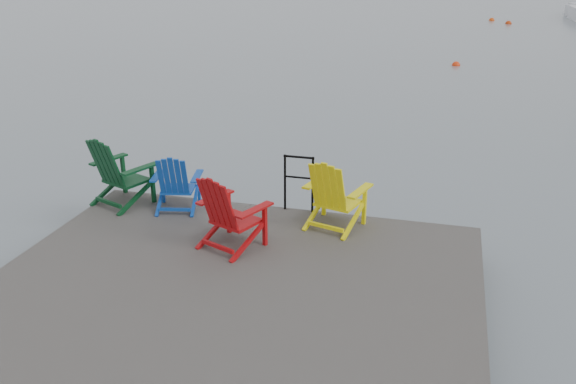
% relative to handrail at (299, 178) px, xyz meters
% --- Properties ---
extents(ground, '(400.00, 400.00, 0.00)m').
position_rel_handrail_xyz_m(ground, '(-0.25, -2.45, -1.04)').
color(ground, gray).
rests_on(ground, ground).
extents(dock, '(6.00, 5.00, 1.40)m').
position_rel_handrail_xyz_m(dock, '(-0.25, -2.45, -0.69)').
color(dock, '#2A2725').
rests_on(dock, ground).
extents(handrail, '(0.48, 0.04, 0.90)m').
position_rel_handrail_xyz_m(handrail, '(0.00, 0.00, 0.00)').
color(handrail, black).
rests_on(handrail, dock).
extents(chair_green, '(1.09, 1.04, 1.13)m').
position_rel_handrail_xyz_m(chair_green, '(-2.81, -0.49, 0.03)').
color(chair_green, '#0A3A1A').
rests_on(chair_green, dock).
extents(chair_blue, '(0.84, 0.79, 0.93)m').
position_rel_handrail_xyz_m(chair_blue, '(-1.84, -0.47, -0.07)').
color(chair_blue, '#1044AB').
rests_on(chair_blue, dock).
extents(chair_red, '(1.03, 0.99, 1.07)m').
position_rel_handrail_xyz_m(chair_red, '(-0.60, -1.48, -0.00)').
color(chair_red, '#AE0C0F').
rests_on(chair_red, dock).
extents(chair_yellow, '(0.99, 0.94, 1.06)m').
position_rel_handrail_xyz_m(chair_yellow, '(0.64, -0.49, -0.01)').
color(chair_yellow, '#FFF00E').
rests_on(chair_yellow, dock).
extents(buoy_b, '(0.33, 0.33, 0.33)m').
position_rel_handrail_xyz_m(buoy_b, '(2.28, 16.99, -1.04)').
color(buoy_b, '#F8350E').
rests_on(buoy_b, ground).
extents(buoy_c, '(0.40, 0.40, 0.40)m').
position_rel_handrail_xyz_m(buoy_c, '(5.33, 33.30, -1.04)').
color(buoy_c, red).
rests_on(buoy_c, ground).
extents(buoy_d, '(0.37, 0.37, 0.37)m').
position_rel_handrail_xyz_m(buoy_d, '(4.39, 35.03, -1.04)').
color(buoy_d, '#E4470D').
rests_on(buoy_d, ground).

